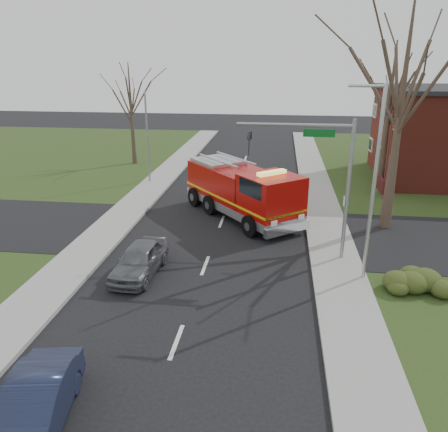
# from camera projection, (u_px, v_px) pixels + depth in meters

# --- Properties ---
(ground) EXTENTS (120.00, 120.00, 0.00)m
(ground) POSITION_uv_depth(u_px,v_px,m) (205.00, 266.00, 20.76)
(ground) COLOR black
(ground) RESTS_ON ground
(sidewalk_right) EXTENTS (2.40, 80.00, 0.15)m
(sidewalk_right) POSITION_uv_depth(u_px,v_px,m) (338.00, 272.00, 20.00)
(sidewalk_right) COLOR #979691
(sidewalk_right) RESTS_ON ground
(sidewalk_left) EXTENTS (2.40, 80.00, 0.15)m
(sidewalk_left) POSITION_uv_depth(u_px,v_px,m) (81.00, 257.00, 21.47)
(sidewalk_left) COLOR #979691
(sidewalk_left) RESTS_ON ground
(health_center_sign) EXTENTS (0.12, 2.00, 1.40)m
(health_center_sign) POSITION_uv_depth(u_px,v_px,m) (380.00, 185.00, 30.88)
(health_center_sign) COLOR #4A1114
(health_center_sign) RESTS_ON ground
(hedge_corner) EXTENTS (2.80, 2.00, 0.90)m
(hedge_corner) POSITION_uv_depth(u_px,v_px,m) (409.00, 276.00, 18.56)
(hedge_corner) COLOR #2D3D16
(hedge_corner) RESTS_ON lawn_right
(bare_tree_near) EXTENTS (6.00, 6.00, 12.00)m
(bare_tree_near) POSITION_uv_depth(u_px,v_px,m) (402.00, 97.00, 22.71)
(bare_tree_near) COLOR #3F3125
(bare_tree_near) RESTS_ON ground
(bare_tree_far) EXTENTS (5.25, 5.25, 10.50)m
(bare_tree_far) POSITION_uv_depth(u_px,v_px,m) (390.00, 100.00, 31.25)
(bare_tree_far) COLOR #3F3125
(bare_tree_far) RESTS_ON ground
(bare_tree_left) EXTENTS (4.50, 4.50, 9.00)m
(bare_tree_left) POSITION_uv_depth(u_px,v_px,m) (131.00, 103.00, 38.72)
(bare_tree_left) COLOR #3F3125
(bare_tree_left) RESTS_ON ground
(traffic_signal_mast) EXTENTS (5.29, 0.18, 6.80)m
(traffic_signal_mast) POSITION_uv_depth(u_px,v_px,m) (321.00, 165.00, 19.94)
(traffic_signal_mast) COLOR gray
(traffic_signal_mast) RESTS_ON ground
(streetlight_pole) EXTENTS (1.48, 0.16, 8.40)m
(streetlight_pole) POSITION_uv_depth(u_px,v_px,m) (373.00, 181.00, 17.90)
(streetlight_pole) COLOR #B7BABF
(streetlight_pole) RESTS_ON ground
(utility_pole_far) EXTENTS (0.14, 0.14, 7.00)m
(utility_pole_far) POSITION_uv_depth(u_px,v_px,m) (147.00, 139.00, 33.44)
(utility_pole_far) COLOR gray
(utility_pole_far) RESTS_ON ground
(fire_engine) EXTENTS (7.80, 8.58, 3.50)m
(fire_engine) POSITION_uv_depth(u_px,v_px,m) (243.00, 192.00, 26.63)
(fire_engine) COLOR #A10B07
(fire_engine) RESTS_ON ground
(parked_car_maroon) EXTENTS (1.97, 4.30, 1.43)m
(parked_car_maroon) POSITION_uv_depth(u_px,v_px,m) (139.00, 260.00, 19.73)
(parked_car_maroon) COLOR #595B60
(parked_car_maroon) RESTS_ON ground
(parked_car_gray) EXTENTS (2.23, 4.53, 1.43)m
(parked_car_gray) POSITION_uv_depth(u_px,v_px,m) (34.00, 408.00, 11.37)
(parked_car_gray) COLOR #1A203A
(parked_car_gray) RESTS_ON ground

